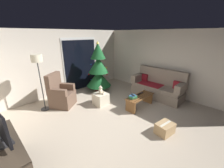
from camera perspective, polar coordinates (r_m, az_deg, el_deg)
name	(u,v)px	position (r m, az deg, el deg)	size (l,w,h in m)	color
ground_plane	(119,122)	(4.16, 2.94, -14.81)	(7.00, 7.00, 0.00)	#B2A38E
wall_back	(63,63)	(6.03, -18.98, 8.08)	(5.72, 0.12, 2.50)	beige
wall_right	(170,64)	(5.98, 22.25, 7.59)	(0.12, 6.00, 2.50)	beige
patio_door_frame	(81,64)	(6.35, -12.49, 7.83)	(1.60, 0.02, 2.20)	silver
patio_door_glass	(81,65)	(6.34, -12.37, 7.36)	(1.50, 0.02, 2.10)	black
couch	(158,87)	(5.77, 17.89, -1.10)	(0.81, 1.95, 1.08)	gray
coffee_table	(140,100)	(4.85, 11.08, -6.16)	(1.10, 0.40, 0.41)	brown
remote_black	(139,94)	(4.90, 10.91, -3.92)	(0.04, 0.16, 0.02)	black
remote_graphite	(141,93)	(4.99, 11.68, -3.53)	(0.04, 0.16, 0.02)	#333338
book_stack	(133,97)	(4.56, 8.36, -5.09)	(0.26, 0.20, 0.10)	#337042
cell_phone	(133,95)	(4.53, 8.38, -4.47)	(0.07, 0.14, 0.01)	black
christmas_tree	(98,70)	(6.00, -5.46, 5.76)	(1.04, 1.05, 2.08)	#4C1E19
armchair	(61,95)	(5.11, -19.79, -4.02)	(0.95, 0.95, 1.13)	brown
floor_lamp	(38,64)	(4.75, -27.70, 7.16)	(0.32, 0.32, 1.78)	#2D2D30
media_shelf	(8,163)	(3.17, -36.20, -24.26)	(0.40, 1.40, 0.72)	#382D23
ottoman	(101,99)	(4.98, -4.53, -6.00)	(0.44, 0.44, 0.40)	beige
teddy_bear_cream	(101,90)	(4.85, -4.50, -2.59)	(0.21, 0.22, 0.29)	beige
cardboard_box_taped_mid_floor	(165,128)	(3.90, 20.44, -16.35)	(0.48, 0.39, 0.28)	tan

